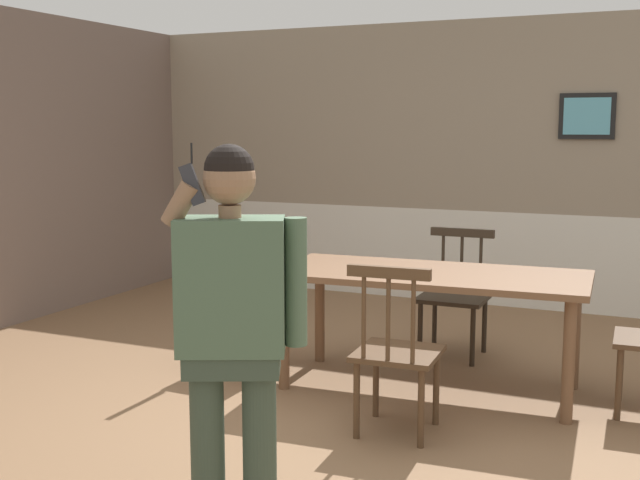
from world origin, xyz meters
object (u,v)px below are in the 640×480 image
chair_by_doorway (396,351)px  chair_at_table_head (237,300)px  dining_table (430,285)px  person_figure (233,316)px  chair_near_window (455,294)px

chair_by_doorway → chair_at_table_head: bearing=149.4°
dining_table → person_figure: person_figure is taller
chair_near_window → chair_by_doorway: size_ratio=0.96×
dining_table → chair_at_table_head: bearing=-176.5°
chair_near_window → person_figure: (-0.16, -2.90, 0.46)m
person_figure → chair_near_window: bearing=-118.1°
dining_table → chair_at_table_head: 1.37m
dining_table → person_figure: (-0.21, -2.09, 0.24)m
dining_table → chair_by_doorway: size_ratio=2.08×
chair_at_table_head → person_figure: size_ratio=0.64×
dining_table → person_figure: bearing=-95.7°
chair_near_window → chair_by_doorway: chair_by_doorway is taller
chair_by_doorway → dining_table: bearing=90.5°
chair_by_doorway → person_figure: 1.38m
chair_near_window → chair_by_doorway: bearing=93.2°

